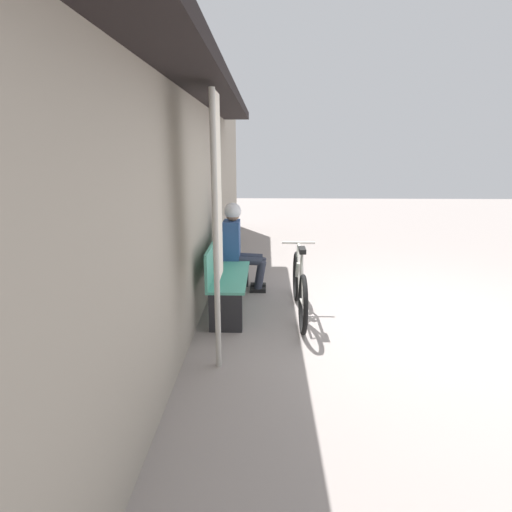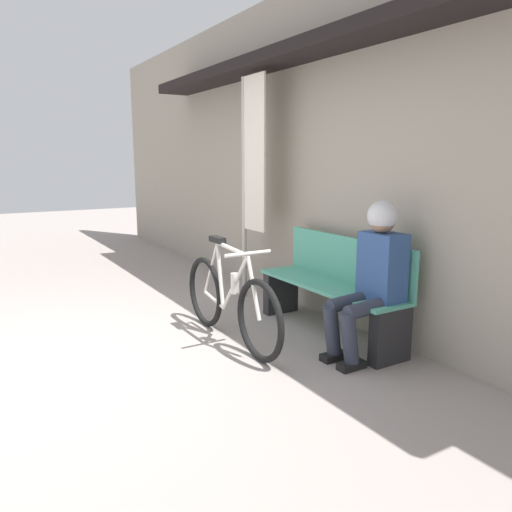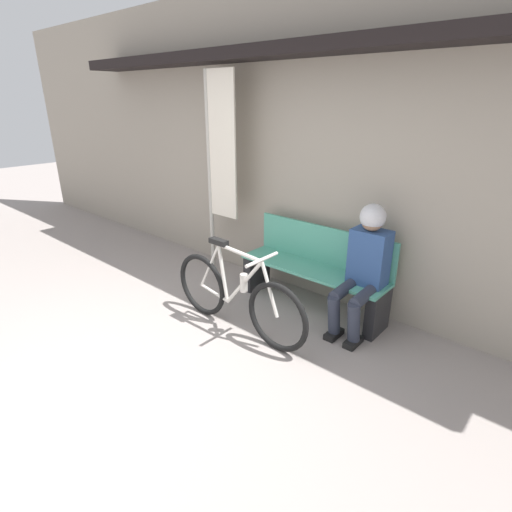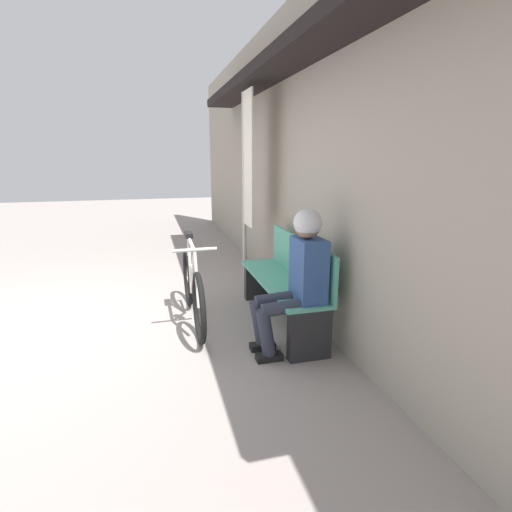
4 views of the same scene
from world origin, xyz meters
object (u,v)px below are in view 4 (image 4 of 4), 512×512
at_px(bicycle, 193,288).
at_px(park_bench_near, 286,284).
at_px(banner_pole, 247,171).
at_px(person_seated, 298,272).

bearing_deg(bicycle, park_bench_near, 72.18).
bearing_deg(park_bench_near, banner_pole, -177.36).
relative_size(park_bench_near, banner_pole, 0.67).
relative_size(park_bench_near, person_seated, 1.30).
bearing_deg(bicycle, person_seated, 41.82).
height_order(bicycle, banner_pole, banner_pole).
distance_m(bicycle, person_seated, 1.22).
xyz_separation_m(park_bench_near, person_seated, (0.59, -0.10, 0.31)).
height_order(bicycle, person_seated, person_seated).
height_order(park_bench_near, person_seated, person_seated).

